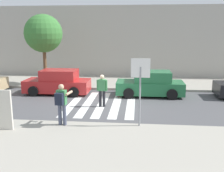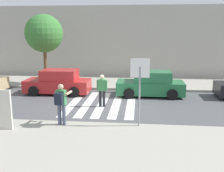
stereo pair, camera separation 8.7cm
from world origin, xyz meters
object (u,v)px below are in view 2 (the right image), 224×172
object	(u,v)px
street_tree_west	(44,34)
parked_car_red	(58,82)
photographer_with_backpack	(61,101)
stop_sign	(140,77)
pedestrian_crossing	(102,89)
parked_car_green	(151,84)

from	to	relation	value
street_tree_west	parked_car_red	bearing A→B (deg)	-52.72
photographer_with_backpack	parked_car_red	bearing A→B (deg)	108.48
stop_sign	street_tree_west	bearing A→B (deg)	130.96
pedestrian_crossing	parked_car_green	size ratio (longest dim) A/B	0.42
photographer_with_backpack	street_tree_west	size ratio (longest dim) A/B	0.35
parked_car_green	parked_car_red	bearing A→B (deg)	180.00
parked_car_red	parked_car_green	xyz separation A→B (m)	(5.87, 0.00, 0.00)
photographer_with_backpack	street_tree_west	bearing A→B (deg)	113.86
photographer_with_backpack	parked_car_green	world-z (taller)	photographer_with_backpack
parked_car_red	photographer_with_backpack	bearing A→B (deg)	-71.52
pedestrian_crossing	parked_car_green	xyz separation A→B (m)	(2.65, 2.67, -0.25)
photographer_with_backpack	parked_car_red	distance (m)	6.31
stop_sign	parked_car_red	distance (m)	7.84
stop_sign	pedestrian_crossing	bearing A→B (deg)	122.82
parked_car_red	parked_car_green	size ratio (longest dim) A/B	1.00
photographer_with_backpack	street_tree_west	distance (m)	9.11
stop_sign	parked_car_red	size ratio (longest dim) A/B	0.68
stop_sign	parked_car_green	distance (m)	5.93
pedestrian_crossing	parked_car_red	world-z (taller)	pedestrian_crossing
stop_sign	parked_car_red	bearing A→B (deg)	132.17
parked_car_red	street_tree_west	world-z (taller)	street_tree_west
stop_sign	photographer_with_backpack	world-z (taller)	stop_sign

